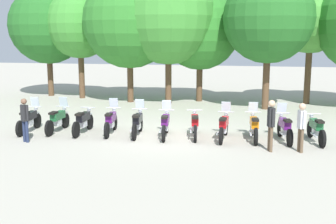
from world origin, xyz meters
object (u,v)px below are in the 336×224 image
(person_0, at_px, (301,124))
(tree_4, at_px, (200,30))
(motorcycle_7, at_px, (224,126))
(motorcycle_2, at_px, (83,121))
(motorcycle_0, at_px, (29,120))
(motorcycle_8, at_px, (254,126))
(motorcycle_10, at_px, (316,129))
(motorcycle_9, at_px, (285,128))
(tree_2, at_px, (129,21))
(motorcycle_1, at_px, (58,119))
(motorcycle_6, at_px, (195,124))
(tree_1, at_px, (80,24))
(person_2, at_px, (25,117))
(motorcycle_3, at_px, (111,121))
(person_1, at_px, (271,121))
(tree_0, at_px, (48,25))
(tree_3, at_px, (168,17))
(motorcycle_5, at_px, (165,124))
(tree_6, at_px, (311,18))
(motorcycle_4, at_px, (138,123))
(tree_5, at_px, (269,18))

(person_0, height_order, tree_4, tree_4)
(motorcycle_7, xyz_separation_m, tree_4, (-2.11, 9.28, 3.69))
(motorcycle_2, bearing_deg, motorcycle_0, 93.51)
(motorcycle_8, distance_m, motorcycle_10, 2.26)
(motorcycle_9, bearing_deg, motorcycle_7, 85.17)
(motorcycle_7, height_order, tree_2, tree_2)
(motorcycle_1, height_order, tree_2, tree_2)
(motorcycle_6, xyz_separation_m, tree_4, (-0.97, 9.15, 3.71))
(tree_1, bearing_deg, motorcycle_9, -37.21)
(person_0, bearing_deg, motorcycle_6, -45.61)
(motorcycle_9, relative_size, person_2, 1.33)
(motorcycle_9, bearing_deg, motorcycle_3, 81.92)
(motorcycle_2, bearing_deg, person_1, -101.92)
(tree_0, distance_m, tree_2, 6.06)
(motorcycle_6, xyz_separation_m, motorcycle_7, (1.14, -0.14, 0.01))
(motorcycle_6, distance_m, tree_3, 9.47)
(motorcycle_0, height_order, motorcycle_5, same)
(person_2, xyz_separation_m, tree_6, (11.31, 11.44, 3.90))
(motorcycle_1, distance_m, person_0, 9.55)
(motorcycle_7, relative_size, motorcycle_9, 1.01)
(motorcycle_3, height_order, tree_6, tree_6)
(motorcycle_9, height_order, tree_3, tree_3)
(person_0, distance_m, tree_6, 11.63)
(motorcycle_8, bearing_deg, motorcycle_9, -93.96)
(motorcycle_4, distance_m, person_0, 6.22)
(motorcycle_3, distance_m, tree_0, 12.82)
(tree_4, relative_size, tree_6, 0.96)
(motorcycle_4, bearing_deg, motorcycle_5, -97.46)
(motorcycle_6, distance_m, tree_2, 10.35)
(tree_0, relative_size, tree_6, 1.02)
(motorcycle_6, relative_size, person_2, 1.33)
(motorcycle_0, height_order, motorcycle_3, same)
(person_1, bearing_deg, tree_6, 57.35)
(motorcycle_7, relative_size, tree_0, 0.31)
(motorcycle_2, height_order, tree_4, tree_4)
(tree_2, relative_size, tree_4, 1.14)
(motorcycle_9, bearing_deg, tree_2, 37.04)
(motorcycle_6, height_order, motorcycle_7, motorcycle_7)
(motorcycle_6, relative_size, tree_0, 0.31)
(person_1, xyz_separation_m, tree_3, (-5.44, 9.48, 3.90))
(motorcycle_10, bearing_deg, tree_5, 5.44)
(motorcycle_5, bearing_deg, motorcycle_6, -87.96)
(motorcycle_4, height_order, motorcycle_5, same)
(motorcycle_4, height_order, tree_3, tree_3)
(motorcycle_6, height_order, motorcycle_9, motorcycle_9)
(motorcycle_5, bearing_deg, tree_3, 3.48)
(motorcycle_2, xyz_separation_m, tree_3, (1.88, 8.18, 4.45))
(motorcycle_2, relative_size, motorcycle_9, 1.01)
(motorcycle_1, distance_m, motorcycle_8, 7.91)
(motorcycle_7, bearing_deg, person_2, 107.61)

